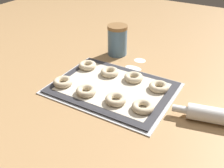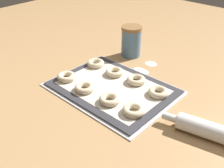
% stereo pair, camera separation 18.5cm
% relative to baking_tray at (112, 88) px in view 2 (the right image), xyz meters
% --- Properties ---
extents(ground_plane, '(2.80, 2.80, 0.00)m').
position_rel_baking_tray_xyz_m(ground_plane, '(0.00, 0.01, -0.00)').
color(ground_plane, '#A87F51').
extents(baking_tray, '(0.48, 0.36, 0.01)m').
position_rel_baking_tray_xyz_m(baking_tray, '(0.00, 0.00, 0.00)').
color(baking_tray, silver).
rests_on(baking_tray, ground_plane).
extents(baking_mat, '(0.45, 0.33, 0.00)m').
position_rel_baking_tray_xyz_m(baking_mat, '(0.00, 0.00, 0.01)').
color(baking_mat, '#333338').
rests_on(baking_mat, baking_tray).
extents(bagel_front_far_left, '(0.08, 0.08, 0.02)m').
position_rel_baking_tray_xyz_m(bagel_front_far_left, '(-0.18, -0.09, 0.02)').
color(bagel_front_far_left, beige).
rests_on(bagel_front_far_left, baking_mat).
extents(bagel_front_mid_left, '(0.08, 0.08, 0.02)m').
position_rel_baking_tray_xyz_m(bagel_front_mid_left, '(-0.06, -0.09, 0.02)').
color(bagel_front_mid_left, beige).
rests_on(bagel_front_mid_left, baking_mat).
extents(bagel_front_mid_right, '(0.08, 0.08, 0.02)m').
position_rel_baking_tray_xyz_m(bagel_front_mid_right, '(0.06, -0.08, 0.02)').
color(bagel_front_mid_right, beige).
rests_on(bagel_front_mid_right, baking_mat).
extents(bagel_front_far_right, '(0.08, 0.08, 0.02)m').
position_rel_baking_tray_xyz_m(bagel_front_far_right, '(0.17, -0.07, 0.02)').
color(bagel_front_far_right, beige).
rests_on(bagel_front_far_right, baking_mat).
extents(bagel_back_far_left, '(0.08, 0.08, 0.02)m').
position_rel_baking_tray_xyz_m(bagel_back_far_left, '(-0.17, 0.08, 0.02)').
color(bagel_back_far_left, beige).
rests_on(bagel_back_far_left, baking_mat).
extents(bagel_back_mid_left, '(0.08, 0.08, 0.02)m').
position_rel_baking_tray_xyz_m(bagel_back_mid_left, '(-0.06, 0.08, 0.02)').
color(bagel_back_mid_left, beige).
rests_on(bagel_back_mid_left, baking_mat).
extents(bagel_back_mid_right, '(0.08, 0.08, 0.02)m').
position_rel_baking_tray_xyz_m(bagel_back_mid_right, '(0.05, 0.09, 0.02)').
color(bagel_back_mid_right, beige).
rests_on(bagel_back_mid_right, baking_mat).
extents(bagel_back_far_right, '(0.08, 0.08, 0.02)m').
position_rel_baking_tray_xyz_m(bagel_back_far_right, '(0.17, 0.08, 0.02)').
color(bagel_back_far_right, beige).
rests_on(bagel_back_far_right, baking_mat).
extents(flour_canister, '(0.10, 0.10, 0.15)m').
position_rel_baking_tray_xyz_m(flour_canister, '(-0.14, 0.29, 0.07)').
color(flour_canister, slate).
rests_on(flour_canister, ground_plane).
extents(flour_patch_near, '(0.08, 0.04, 0.00)m').
position_rel_baking_tray_xyz_m(flour_patch_near, '(-0.00, 0.20, -0.00)').
color(flour_patch_near, white).
rests_on(flour_patch_near, ground_plane).
extents(flour_patch_far, '(0.06, 0.05, 0.00)m').
position_rel_baking_tray_xyz_m(flour_patch_far, '(-0.01, 0.28, -0.00)').
color(flour_patch_far, white).
rests_on(flour_patch_far, ground_plane).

